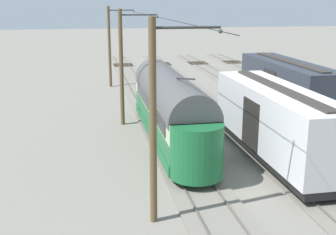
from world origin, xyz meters
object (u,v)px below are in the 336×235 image
(switch_stand, at_px, (305,80))
(catenary_pole_mid_near, at_px, (122,66))
(boxcar_far_siding, at_px, (276,121))
(vintage_streetcar, at_px, (170,106))
(boxcar_adjacent, at_px, (287,85))
(catenary_pole_foreground, at_px, (110,46))
(catenary_pole_mid_far, at_px, (155,121))

(switch_stand, bearing_deg, catenary_pole_mid_near, 28.44)
(boxcar_far_siding, distance_m, switch_stand, 22.10)
(vintage_streetcar, bearing_deg, boxcar_far_siding, 142.06)
(boxcar_far_siding, xyz_separation_m, catenary_pole_mid_near, (7.55, -8.41, 1.95))
(boxcar_adjacent, xyz_separation_m, boxcar_far_siding, (5.10, 9.43, -0.00))
(catenary_pole_foreground, xyz_separation_m, catenary_pole_mid_near, (0.00, 14.14, 0.00))
(boxcar_adjacent, distance_m, catenary_pole_mid_near, 12.84)
(boxcar_adjacent, bearing_deg, catenary_pole_foreground, -46.02)
(vintage_streetcar, height_order, boxcar_adjacent, vintage_streetcar)
(catenary_pole_mid_far, bearing_deg, catenary_pole_foreground, -90.00)
(catenary_pole_foreground, bearing_deg, catenary_pole_mid_near, 90.00)
(vintage_streetcar, distance_m, boxcar_far_siding, 6.47)
(boxcar_far_siding, relative_size, catenary_pole_mid_near, 1.52)
(boxcar_far_siding, relative_size, switch_stand, 9.73)
(catenary_pole_mid_near, bearing_deg, switch_stand, -151.56)
(vintage_streetcar, distance_m, switch_stand, 22.35)
(catenary_pole_mid_near, relative_size, switch_stand, 6.41)
(vintage_streetcar, bearing_deg, switch_stand, -138.44)
(catenary_pole_mid_far, bearing_deg, catenary_pole_mid_near, -90.00)
(catenary_pole_foreground, relative_size, catenary_pole_mid_near, 1.00)
(boxcar_far_siding, xyz_separation_m, switch_stand, (-11.58, -18.77, -1.46))
(vintage_streetcar, xyz_separation_m, catenary_pole_mid_near, (2.45, -4.43, 1.87))
(catenary_pole_mid_near, bearing_deg, vintage_streetcar, 118.92)
(catenary_pole_mid_near, xyz_separation_m, catenary_pole_mid_far, (0.00, 14.14, 0.00))
(catenary_pole_foreground, height_order, catenary_pole_mid_near, same)
(catenary_pole_mid_far, bearing_deg, boxcar_adjacent, -129.85)
(switch_stand, bearing_deg, boxcar_far_siding, 58.32)
(catenary_pole_mid_far, relative_size, switch_stand, 6.41)
(vintage_streetcar, relative_size, boxcar_adjacent, 1.29)
(vintage_streetcar, relative_size, catenary_pole_mid_near, 1.98)
(boxcar_adjacent, xyz_separation_m, catenary_pole_foreground, (12.65, -13.11, 1.95))
(vintage_streetcar, bearing_deg, boxcar_adjacent, -151.87)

